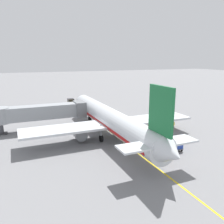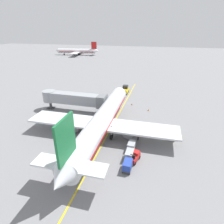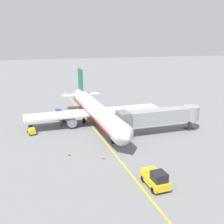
# 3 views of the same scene
# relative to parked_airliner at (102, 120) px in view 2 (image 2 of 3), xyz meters

# --- Properties ---
(ground_plane) EXTENTS (400.00, 400.00, 0.00)m
(ground_plane) POSITION_rel_parked_airliner_xyz_m (1.07, -1.49, -3.19)
(ground_plane) COLOR slate
(gate_lead_in_line) EXTENTS (0.24, 80.00, 0.01)m
(gate_lead_in_line) POSITION_rel_parked_airliner_xyz_m (1.07, -1.49, -3.18)
(gate_lead_in_line) COLOR gold
(gate_lead_in_line) RESTS_ON ground
(parked_airliner) EXTENTS (30.07, 37.24, 10.63)m
(parked_airliner) POSITION_rel_parked_airliner_xyz_m (0.00, 0.00, 0.00)
(parked_airliner) COLOR silver
(parked_airliner) RESTS_ON ground
(jet_bridge) EXTENTS (17.39, 3.50, 4.98)m
(jet_bridge) POSITION_rel_parked_airliner_xyz_m (-10.63, 9.04, 0.27)
(jet_bridge) COLOR #93999E
(jet_bridge) RESTS_ON ground
(pushback_tractor) EXTENTS (2.25, 4.42, 2.40)m
(pushback_tractor) POSITION_rel_parked_airliner_xyz_m (-0.69, 26.80, -2.09)
(pushback_tractor) COLOR gold
(pushback_tractor) RESTS_ON ground
(baggage_tug_lead) EXTENTS (1.86, 2.73, 1.62)m
(baggage_tug_lead) POSITION_rel_parked_airliner_xyz_m (7.64, -6.78, -2.47)
(baggage_tug_lead) COLOR #B21E1E
(baggage_tug_lead) RESTS_ON ground
(baggage_tug_trailing) EXTENTS (1.65, 2.67, 1.62)m
(baggage_tug_trailing) POSITION_rel_parked_airliner_xyz_m (13.59, 1.91, -2.47)
(baggage_tug_trailing) COLOR gold
(baggage_tug_trailing) RESTS_ON ground
(baggage_cart_front) EXTENTS (1.36, 2.92, 1.58)m
(baggage_cart_front) POSITION_rel_parked_airliner_xyz_m (6.68, -4.07, -2.24)
(baggage_cart_front) COLOR #4C4C51
(baggage_cart_front) RESTS_ON ground
(baggage_cart_second_in_train) EXTENTS (1.36, 2.92, 1.58)m
(baggage_cart_second_in_train) POSITION_rel_parked_airliner_xyz_m (6.76, -6.67, -2.24)
(baggage_cart_second_in_train) COLOR #4C4C51
(baggage_cart_second_in_train) RESTS_ON ground
(baggage_cart_third_in_train) EXTENTS (1.36, 2.92, 1.58)m
(baggage_cart_third_in_train) POSITION_rel_parked_airliner_xyz_m (6.94, -9.29, -2.24)
(baggage_cart_third_in_train) COLOR #4C4C51
(baggage_cart_third_in_train) RESTS_ON ground
(ground_crew_wing_walker) EXTENTS (0.46, 0.66, 1.69)m
(ground_crew_wing_walker) POSITION_rel_parked_airliner_xyz_m (7.43, -0.60, -2.23)
(ground_crew_wing_walker) COLOR #232328
(ground_crew_wing_walker) RESTS_ON ground
(safety_cone_nose_left) EXTENTS (0.36, 0.36, 0.59)m
(safety_cone_nose_left) POSITION_rel_parked_airliner_xyz_m (3.31, 17.01, -2.90)
(safety_cone_nose_left) COLOR black
(safety_cone_nose_left) RESTS_ON ground
(safety_cone_nose_right) EXTENTS (0.36, 0.36, 0.59)m
(safety_cone_nose_right) POSITION_rel_parked_airliner_xyz_m (8.19, 14.08, -2.90)
(safety_cone_nose_right) COLOR black
(safety_cone_nose_right) RESTS_ON ground
(distant_taxiing_airliner) EXTENTS (35.41, 28.92, 10.10)m
(distant_taxiing_airliner) POSITION_rel_parked_airliner_xyz_m (-56.60, 110.39, -0.16)
(distant_taxiing_airliner) COLOR silver
(distant_taxiing_airliner) RESTS_ON ground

